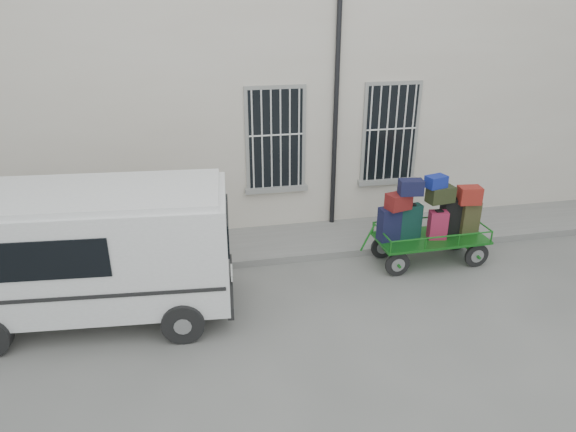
# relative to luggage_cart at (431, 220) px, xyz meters

# --- Properties ---
(ground) EXTENTS (80.00, 80.00, 0.00)m
(ground) POSITION_rel_luggage_cart_xyz_m (-2.44, -0.85, -0.95)
(ground) COLOR #60605C
(ground) RESTS_ON ground
(building) EXTENTS (24.00, 5.15, 6.00)m
(building) POSITION_rel_luggage_cart_xyz_m (-2.44, 4.65, 2.04)
(building) COLOR beige
(building) RESTS_ON ground
(sidewalk) EXTENTS (24.00, 1.70, 0.15)m
(sidewalk) POSITION_rel_luggage_cart_xyz_m (-2.44, 1.35, -0.88)
(sidewalk) COLOR slate
(sidewalk) RESTS_ON ground
(luggage_cart) EXTENTS (2.68, 1.06, 1.91)m
(luggage_cart) POSITION_rel_luggage_cart_xyz_m (0.00, 0.00, 0.00)
(luggage_cart) COLOR black
(luggage_cart) RESTS_ON ground
(van) EXTENTS (4.77, 2.41, 2.33)m
(van) POSITION_rel_luggage_cart_xyz_m (-6.49, -0.66, 0.38)
(van) COLOR silver
(van) RESTS_ON ground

